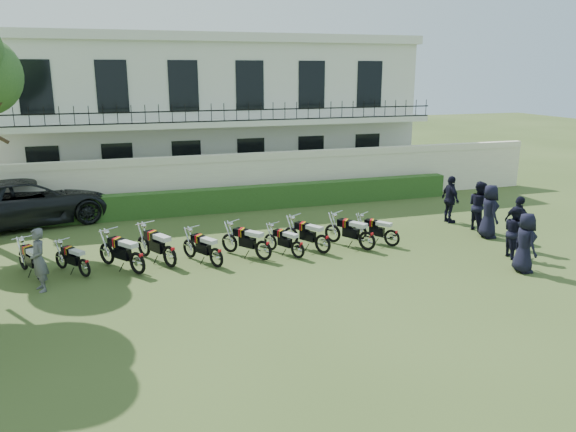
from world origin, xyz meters
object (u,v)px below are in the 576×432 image
object	(u,v)px
motorcycle_9	(392,234)
suv	(30,202)
officer_2	(518,223)
motorcycle_6	(298,245)
motorcycle_7	(323,239)
motorcycle_8	(367,236)
officer_3	(489,211)
motorcycle_4	(216,253)
officer_1	(515,232)
officer_5	(450,199)
motorcycle_3	(169,251)
officer_4	(479,206)
motorcycle_1	(84,263)
inspector	(39,260)
motorcycle_2	(137,258)
officer_0	(525,243)
motorcycle_5	(263,246)
motorcycle_0	(39,266)

from	to	relation	value
motorcycle_9	suv	world-z (taller)	suv
suv	officer_2	bearing A→B (deg)	-133.90
motorcycle_9	motorcycle_6	bearing A→B (deg)	147.50
motorcycle_6	motorcycle_7	size ratio (longest dim) A/B	0.89
motorcycle_8	motorcycle_9	size ratio (longest dim) A/B	1.16
motorcycle_7	officer_3	size ratio (longest dim) A/B	0.93
motorcycle_4	officer_1	size ratio (longest dim) A/B	1.04
motorcycle_9	officer_5	world-z (taller)	officer_5
motorcycle_3	motorcycle_4	distance (m)	1.40
motorcycle_9	officer_4	xyz separation A→B (m)	(4.04, 0.88, 0.47)
motorcycle_4	officer_2	bearing A→B (deg)	-36.38
motorcycle_1	inspector	distance (m)	1.35
motorcycle_4	officer_3	size ratio (longest dim) A/B	0.90
motorcycle_4	inspector	world-z (taller)	inspector
motorcycle_2	officer_5	xyz separation A→B (m)	(11.94, 2.24, 0.39)
officer_0	officer_2	size ratio (longest dim) A/B	0.99
motorcycle_3	motorcycle_5	bearing A→B (deg)	-31.82
motorcycle_8	motorcycle_9	xyz separation A→B (m)	(0.99, 0.14, -0.05)
motorcycle_4	officer_2	size ratio (longest dim) A/B	0.95
motorcycle_2	motorcycle_4	size ratio (longest dim) A/B	1.04
motorcycle_8	officer_3	world-z (taller)	officer_3
motorcycle_5	motorcycle_9	size ratio (longest dim) A/B	1.07
motorcycle_2	officer_0	world-z (taller)	officer_0
motorcycle_1	motorcycle_8	world-z (taller)	motorcycle_8
motorcycle_2	motorcycle_6	bearing A→B (deg)	-35.86
motorcycle_4	suv	xyz separation A→B (m)	(-5.85, 7.16, 0.41)
officer_5	motorcycle_8	bearing A→B (deg)	118.16
motorcycle_2	motorcycle_8	xyz separation A→B (m)	(7.31, -0.02, -0.02)
motorcycle_9	inspector	size ratio (longest dim) A/B	0.88
motorcycle_8	motorcycle_4	bearing A→B (deg)	148.84
officer_2	officer_5	distance (m)	3.63
motorcycle_4	officer_2	xyz separation A→B (m)	(9.83, -1.27, 0.42)
officer_1	officer_5	world-z (taller)	officer_5
motorcycle_0	inspector	size ratio (longest dim) A/B	1.03
officer_0	officer_4	bearing A→B (deg)	-11.44
motorcycle_6	officer_1	size ratio (longest dim) A/B	0.95
motorcycle_2	motorcycle_9	xyz separation A→B (m)	(8.30, 0.12, -0.08)
motorcycle_0	motorcycle_7	bearing A→B (deg)	-25.88
motorcycle_0	officer_2	xyz separation A→B (m)	(14.76, -1.64, 0.42)
motorcycle_2	officer_3	world-z (taller)	officer_3
motorcycle_2	officer_0	xyz separation A→B (m)	(10.85, -3.20, 0.36)
motorcycle_4	officer_4	distance (m)	10.13
motorcycle_4	officer_3	distance (m)	9.82
motorcycle_3	officer_4	xyz separation A→B (m)	(11.39, 0.69, 0.39)
suv	officer_0	world-z (taller)	officer_0
officer_5	officer_1	bearing A→B (deg)	175.95
motorcycle_2	officer_5	distance (m)	12.15
motorcycle_3	motorcycle_5	distance (m)	2.86
motorcycle_1	motorcycle_3	bearing A→B (deg)	-34.69
motorcycle_0	officer_2	size ratio (longest dim) A/B	0.99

